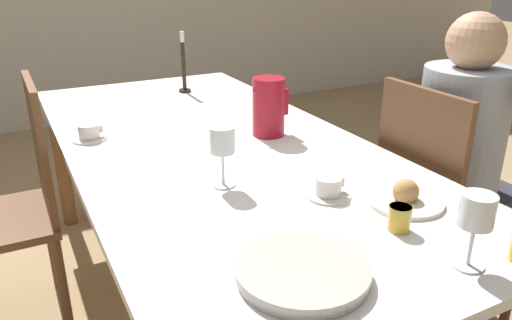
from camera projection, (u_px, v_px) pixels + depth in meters
ground_plane at (220, 307)px, 2.09m from camera, size 20.00×20.00×0.00m
dining_table at (215, 162)px, 1.84m from camera, size 1.01×2.19×0.73m
chair_person_side at (436, 206)px, 1.83m from camera, size 0.42×0.42×0.96m
chair_opposite at (14, 205)px, 1.84m from camera, size 0.42×0.42×0.96m
person_seated at (465, 151)px, 1.78m from camera, size 0.39×0.41×1.20m
red_pitcher at (269, 106)px, 1.85m from camera, size 0.15×0.12×0.22m
wine_glass_water at (222, 143)px, 1.42m from camera, size 0.07×0.07×0.18m
wine_glass_juice at (476, 215)px, 1.04m from camera, size 0.07×0.07×0.17m
teacup_near_person at (328, 188)px, 1.39m from camera, size 0.13×0.13×0.06m
teacup_across at (89, 133)px, 1.83m from camera, size 0.13×0.13×0.06m
serving_tray at (302, 271)px, 1.04m from camera, size 0.29×0.29×0.03m
bread_plate at (405, 197)px, 1.36m from camera, size 0.21×0.21×0.07m
jam_jar_amber at (400, 217)px, 1.22m from camera, size 0.06×0.06×0.07m
candlestick_tall at (184, 69)px, 2.46m from camera, size 0.06×0.06×0.30m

